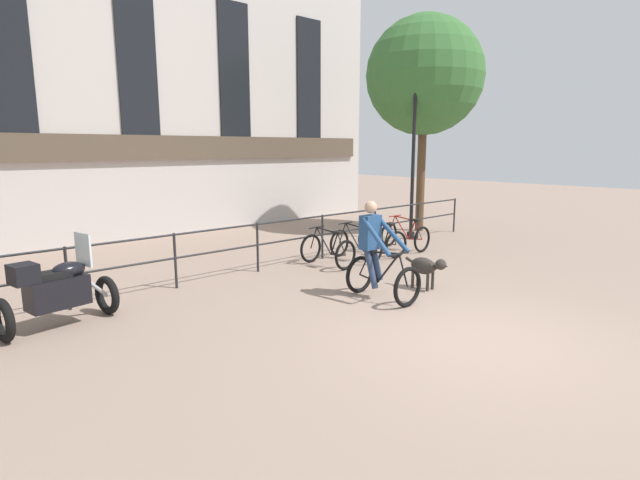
{
  "coord_description": "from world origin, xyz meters",
  "views": [
    {
      "loc": [
        -6.03,
        -3.29,
        2.61
      ],
      "look_at": [
        -0.36,
        2.86,
        1.05
      ],
      "focal_mm": 28.0,
      "sensor_mm": 36.0,
      "label": 1
    }
  ],
  "objects_px": {
    "parked_bicycle_mid_right": "(382,240)",
    "street_lamp": "(413,150)",
    "parked_bicycle_far_end": "(405,236)",
    "dog": "(426,267)",
    "parked_bicycle_near_lamp": "(328,250)",
    "parked_bicycle_mid_left": "(356,245)",
    "parked_motorcycle": "(56,290)",
    "cyclist_with_bike": "(377,255)"
  },
  "relations": [
    {
      "from": "parked_bicycle_mid_right",
      "to": "street_lamp",
      "type": "xyz_separation_m",
      "value": [
        2.26,
        0.83,
        2.17
      ]
    },
    {
      "from": "parked_bicycle_far_end",
      "to": "dog",
      "type": "bearing_deg",
      "value": 42.18
    },
    {
      "from": "parked_bicycle_near_lamp",
      "to": "parked_bicycle_mid_left",
      "type": "bearing_deg",
      "value": 176.42
    },
    {
      "from": "dog",
      "to": "street_lamp",
      "type": "relative_size",
      "value": 0.2
    },
    {
      "from": "dog",
      "to": "parked_bicycle_far_end",
      "type": "relative_size",
      "value": 0.81
    },
    {
      "from": "parked_motorcycle",
      "to": "parked_bicycle_mid_left",
      "type": "relative_size",
      "value": 1.47
    },
    {
      "from": "parked_bicycle_far_end",
      "to": "street_lamp",
      "type": "distance_m",
      "value": 2.68
    },
    {
      "from": "parked_bicycle_mid_left",
      "to": "parked_motorcycle",
      "type": "bearing_deg",
      "value": -2.47
    },
    {
      "from": "parked_bicycle_far_end",
      "to": "parked_bicycle_mid_left",
      "type": "bearing_deg",
      "value": -1.5
    },
    {
      "from": "cyclist_with_bike",
      "to": "parked_bicycle_mid_left",
      "type": "height_order",
      "value": "cyclist_with_bike"
    },
    {
      "from": "cyclist_with_bike",
      "to": "dog",
      "type": "relative_size",
      "value": 1.86
    },
    {
      "from": "parked_bicycle_mid_left",
      "to": "street_lamp",
      "type": "distance_m",
      "value": 3.93
    },
    {
      "from": "parked_bicycle_mid_right",
      "to": "parked_bicycle_mid_left",
      "type": "bearing_deg",
      "value": 9.56
    },
    {
      "from": "street_lamp",
      "to": "parked_bicycle_mid_left",
      "type": "bearing_deg",
      "value": -165.4
    },
    {
      "from": "parked_motorcycle",
      "to": "parked_bicycle_mid_left",
      "type": "distance_m",
      "value": 6.47
    },
    {
      "from": "cyclist_with_bike",
      "to": "street_lamp",
      "type": "relative_size",
      "value": 0.38
    },
    {
      "from": "parked_motorcycle",
      "to": "parked_bicycle_near_lamp",
      "type": "bearing_deg",
      "value": -98.25
    },
    {
      "from": "cyclist_with_bike",
      "to": "dog",
      "type": "height_order",
      "value": "cyclist_with_bike"
    },
    {
      "from": "parked_motorcycle",
      "to": "parked_bicycle_far_end",
      "type": "relative_size",
      "value": 1.49
    },
    {
      "from": "dog",
      "to": "cyclist_with_bike",
      "type": "bearing_deg",
      "value": 163.12
    },
    {
      "from": "dog",
      "to": "parked_bicycle_mid_right",
      "type": "xyz_separation_m",
      "value": [
        1.76,
        2.56,
        -0.07
      ]
    },
    {
      "from": "parked_bicycle_near_lamp",
      "to": "parked_bicycle_mid_right",
      "type": "xyz_separation_m",
      "value": [
        1.84,
        0.0,
        -0.0
      ]
    },
    {
      "from": "parked_bicycle_far_end",
      "to": "parked_motorcycle",
      "type": "bearing_deg",
      "value": -0.79
    },
    {
      "from": "parked_motorcycle",
      "to": "parked_bicycle_near_lamp",
      "type": "height_order",
      "value": "parked_motorcycle"
    },
    {
      "from": "cyclist_with_bike",
      "to": "parked_bicycle_far_end",
      "type": "bearing_deg",
      "value": 32.75
    },
    {
      "from": "dog",
      "to": "parked_bicycle_mid_right",
      "type": "height_order",
      "value": "parked_bicycle_mid_right"
    },
    {
      "from": "parked_bicycle_mid_left",
      "to": "parked_bicycle_mid_right",
      "type": "distance_m",
      "value": 0.92
    },
    {
      "from": "parked_bicycle_near_lamp",
      "to": "street_lamp",
      "type": "distance_m",
      "value": 4.71
    },
    {
      "from": "cyclist_with_bike",
      "to": "parked_bicycle_mid_left",
      "type": "relative_size",
      "value": 1.48
    },
    {
      "from": "parked_bicycle_mid_right",
      "to": "cyclist_with_bike",
      "type": "bearing_deg",
      "value": 48.45
    },
    {
      "from": "cyclist_with_bike",
      "to": "parked_motorcycle",
      "type": "xyz_separation_m",
      "value": [
        -4.55,
        2.19,
        -0.2
      ]
    },
    {
      "from": "parked_motorcycle",
      "to": "parked_bicycle_mid_right",
      "type": "xyz_separation_m",
      "value": [
        7.39,
        0.1,
        -0.2
      ]
    },
    {
      "from": "dog",
      "to": "street_lamp",
      "type": "height_order",
      "value": "street_lamp"
    },
    {
      "from": "parked_bicycle_near_lamp",
      "to": "parked_bicycle_mid_left",
      "type": "distance_m",
      "value": 0.92
    },
    {
      "from": "parked_motorcycle",
      "to": "parked_bicycle_mid_right",
      "type": "relative_size",
      "value": 1.4
    },
    {
      "from": "parked_bicycle_far_end",
      "to": "street_lamp",
      "type": "bearing_deg",
      "value": -149.68
    },
    {
      "from": "parked_bicycle_mid_left",
      "to": "parked_bicycle_far_end",
      "type": "distance_m",
      "value": 1.84
    },
    {
      "from": "cyclist_with_bike",
      "to": "parked_motorcycle",
      "type": "distance_m",
      "value": 5.05
    },
    {
      "from": "dog",
      "to": "parked_bicycle_mid_left",
      "type": "bearing_deg",
      "value": 69.08
    },
    {
      "from": "parked_bicycle_mid_left",
      "to": "parked_bicycle_far_end",
      "type": "relative_size",
      "value": 1.02
    },
    {
      "from": "parked_bicycle_far_end",
      "to": "parked_bicycle_mid_right",
      "type": "bearing_deg",
      "value": -1.51
    },
    {
      "from": "parked_bicycle_near_lamp",
      "to": "cyclist_with_bike",
      "type": "bearing_deg",
      "value": 62.88
    }
  ]
}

